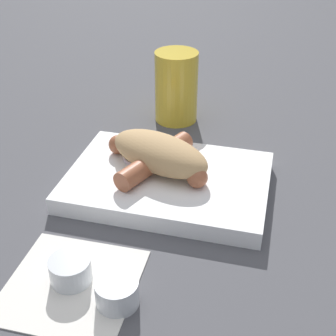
{
  "coord_description": "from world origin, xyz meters",
  "views": [
    {
      "loc": [
        0.13,
        -0.5,
        0.37
      ],
      "look_at": [
        0.0,
        0.0,
        0.03
      ],
      "focal_mm": 50.0,
      "sensor_mm": 36.0,
      "label": 1
    }
  ],
  "objects_px": {
    "condiment_cup_near": "(71,272)",
    "food_tray": "(168,182)",
    "drink_glass": "(176,87)",
    "sausage": "(155,160)",
    "bread_roll": "(159,153)",
    "condiment_cup_far": "(113,293)"
  },
  "relations": [
    {
      "from": "sausage",
      "to": "food_tray",
      "type": "bearing_deg",
      "value": -25.84
    },
    {
      "from": "bread_roll",
      "to": "condiment_cup_near",
      "type": "bearing_deg",
      "value": -101.61
    },
    {
      "from": "sausage",
      "to": "drink_glass",
      "type": "relative_size",
      "value": 1.28
    },
    {
      "from": "bread_roll",
      "to": "drink_glass",
      "type": "bearing_deg",
      "value": 96.89
    },
    {
      "from": "condiment_cup_near",
      "to": "condiment_cup_far",
      "type": "height_order",
      "value": "same"
    },
    {
      "from": "sausage",
      "to": "condiment_cup_near",
      "type": "xyz_separation_m",
      "value": [
        -0.04,
        -0.2,
        -0.02
      ]
    },
    {
      "from": "bread_roll",
      "to": "drink_glass",
      "type": "xyz_separation_m",
      "value": [
        -0.02,
        0.19,
        0.01
      ]
    },
    {
      "from": "sausage",
      "to": "condiment_cup_near",
      "type": "bearing_deg",
      "value": -100.72
    },
    {
      "from": "drink_glass",
      "to": "sausage",
      "type": "bearing_deg",
      "value": -84.48
    },
    {
      "from": "food_tray",
      "to": "drink_glass",
      "type": "height_order",
      "value": "drink_glass"
    },
    {
      "from": "food_tray",
      "to": "condiment_cup_far",
      "type": "distance_m",
      "value": 0.2
    },
    {
      "from": "condiment_cup_near",
      "to": "food_tray",
      "type": "bearing_deg",
      "value": 73.02
    },
    {
      "from": "food_tray",
      "to": "condiment_cup_near",
      "type": "relative_size",
      "value": 6.04
    },
    {
      "from": "bread_roll",
      "to": "condiment_cup_far",
      "type": "relative_size",
      "value": 3.77
    },
    {
      "from": "condiment_cup_near",
      "to": "drink_glass",
      "type": "height_order",
      "value": "drink_glass"
    },
    {
      "from": "drink_glass",
      "to": "condiment_cup_far",
      "type": "bearing_deg",
      "value": -85.15
    },
    {
      "from": "food_tray",
      "to": "bread_roll",
      "type": "relative_size",
      "value": 1.6
    },
    {
      "from": "food_tray",
      "to": "bread_roll",
      "type": "distance_m",
      "value": 0.04
    },
    {
      "from": "bread_roll",
      "to": "sausage",
      "type": "xyz_separation_m",
      "value": [
        -0.0,
        -0.0,
        -0.01
      ]
    },
    {
      "from": "condiment_cup_near",
      "to": "condiment_cup_far",
      "type": "xyz_separation_m",
      "value": [
        0.05,
        -0.02,
        0.0
      ]
    },
    {
      "from": "sausage",
      "to": "condiment_cup_near",
      "type": "relative_size",
      "value": 3.47
    },
    {
      "from": "food_tray",
      "to": "drink_glass",
      "type": "distance_m",
      "value": 0.22
    }
  ]
}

